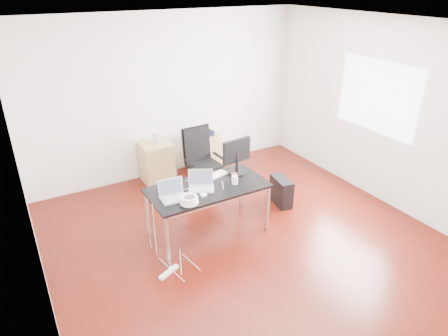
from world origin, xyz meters
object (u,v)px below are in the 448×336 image
filing_cabinet_left (157,162)px  filing_cabinet_right (204,152)px  desk (208,190)px  pc_tower (281,191)px  office_chair (201,158)px

filing_cabinet_left → filing_cabinet_right: size_ratio=1.00×
desk → pc_tower: desk is taller
desk → pc_tower: 1.45m
desk → filing_cabinet_right: (0.88, 1.86, -0.33)m
filing_cabinet_left → filing_cabinet_right: same height
filing_cabinet_right → pc_tower: size_ratio=1.56×
filing_cabinet_left → pc_tower: size_ratio=1.56×
desk → office_chair: 1.22m
office_chair → filing_cabinet_right: size_ratio=1.54×
office_chair → filing_cabinet_left: 0.93m
office_chair → pc_tower: bearing=-50.4°
office_chair → filing_cabinet_left: (-0.51, 0.73, -0.26)m
desk → office_chair: office_chair is taller
filing_cabinet_left → filing_cabinet_right: 0.92m
office_chair → filing_cabinet_right: bearing=58.0°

